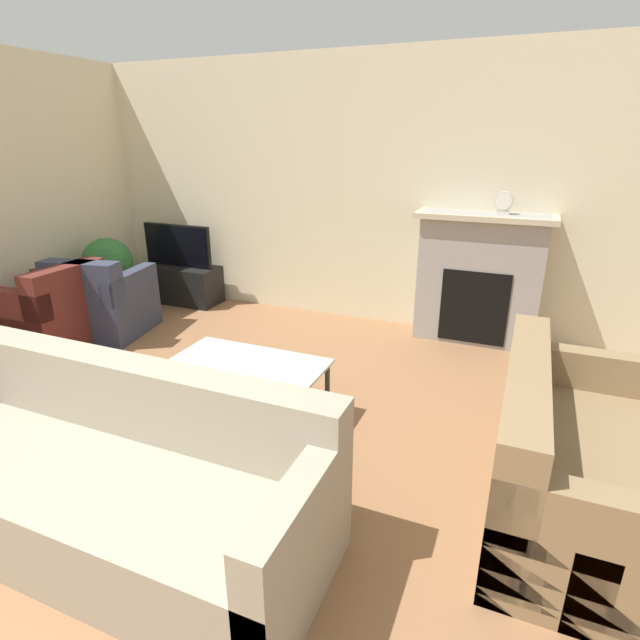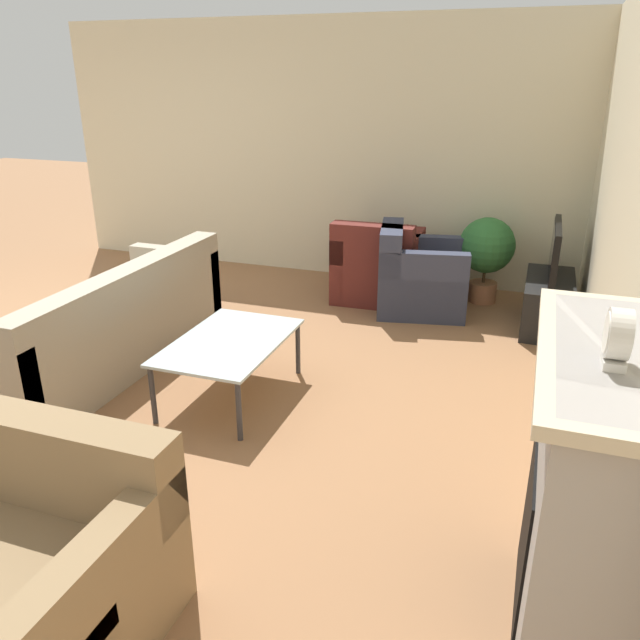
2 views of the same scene
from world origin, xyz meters
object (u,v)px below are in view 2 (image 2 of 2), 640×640
(coffee_table, at_px, (230,345))
(potted_plant, at_px, (487,249))
(couch_sectional, at_px, (104,331))
(tv, at_px, (555,252))
(mantel_clock, at_px, (618,337))
(armchair_accent, at_px, (418,280))
(armchair_by_window, at_px, (378,269))

(coffee_table, height_order, potted_plant, potted_plant)
(couch_sectional, bearing_deg, potted_plant, 133.71)
(tv, xyz_separation_m, potted_plant, (-0.50, -0.61, -0.16))
(potted_plant, relative_size, mantel_clock, 4.27)
(potted_plant, bearing_deg, tv, 50.84)
(tv, relative_size, armchair_accent, 0.96)
(potted_plant, bearing_deg, armchair_accent, -51.19)
(armchair_accent, bearing_deg, coffee_table, 146.29)
(armchair_accent, bearing_deg, armchair_by_window, 52.86)
(mantel_clock, bearing_deg, armchair_accent, -160.18)
(coffee_table, bearing_deg, armchair_by_window, 169.58)
(tv, distance_m, couch_sectional, 3.82)
(coffee_table, bearing_deg, tv, 135.76)
(armchair_by_window, relative_size, potted_plant, 1.03)
(armchair_by_window, bearing_deg, tv, 169.50)
(tv, distance_m, mantel_clock, 3.63)
(couch_sectional, relative_size, coffee_table, 2.21)
(couch_sectional, relative_size, armchair_accent, 2.54)
(coffee_table, bearing_deg, mantel_clock, 56.76)
(tv, distance_m, coffee_table, 2.99)
(armchair_accent, bearing_deg, mantel_clock, -171.52)
(armchair_accent, relative_size, mantel_clock, 4.72)
(tv, xyz_separation_m, armchair_accent, (-0.03, -1.19, -0.39))
(potted_plant, bearing_deg, mantel_clock, 10.09)
(couch_sectional, xyz_separation_m, armchair_by_window, (-2.26, 1.59, 0.01))
(armchair_by_window, bearing_deg, coffee_table, 77.86)
(tv, height_order, potted_plant, tv)
(mantel_clock, bearing_deg, armchair_by_window, -155.37)
(armchair_by_window, distance_m, coffee_table, 2.43)
(armchair_accent, height_order, mantel_clock, mantel_clock)
(tv, bearing_deg, coffee_table, -44.24)
(couch_sectional, distance_m, armchair_by_window, 2.76)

